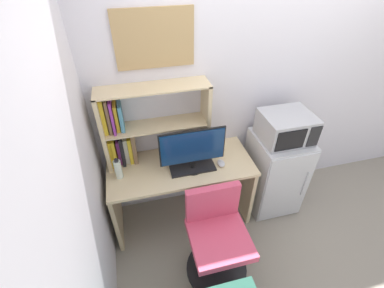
{
  "coord_description": "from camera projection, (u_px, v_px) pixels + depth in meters",
  "views": [
    {
      "loc": [
        -1.23,
        -2.1,
        2.42
      ],
      "look_at": [
        -0.78,
        -0.32,
        1.0
      ],
      "focal_mm": 25.06,
      "sensor_mm": 36.0,
      "label": 1
    }
  ],
  "objects": [
    {
      "name": "wall_back",
      "position": [
        300.0,
        81.0,
        2.62
      ],
      "size": [
        6.4,
        0.04,
        2.6
      ],
      "primitive_type": "cube",
      "color": "silver",
      "rests_on": "ground_plane"
    },
    {
      "name": "desk",
      "position": [
        181.0,
        182.0,
        2.61
      ],
      "size": [
        1.34,
        0.59,
        0.75
      ],
      "color": "beige",
      "rests_on": "ground_plane"
    },
    {
      "name": "hutch_bookshelf",
      "position": [
        138.0,
        127.0,
        2.33
      ],
      "size": [
        0.93,
        0.24,
        0.73
      ],
      "color": "beige",
      "rests_on": "desk"
    },
    {
      "name": "monitor",
      "position": [
        193.0,
        149.0,
        2.3
      ],
      "size": [
        0.58,
        0.18,
        0.42
      ],
      "color": "black",
      "rests_on": "desk"
    },
    {
      "name": "keyboard",
      "position": [
        193.0,
        168.0,
        2.43
      ],
      "size": [
        0.41,
        0.16,
        0.02
      ],
      "primitive_type": "cube",
      "color": "black",
      "rests_on": "desk"
    },
    {
      "name": "computer_mouse",
      "position": [
        221.0,
        163.0,
        2.47
      ],
      "size": [
        0.07,
        0.1,
        0.03
      ],
      "primitive_type": "ellipsoid",
      "color": "silver",
      "rests_on": "desk"
    },
    {
      "name": "water_bottle",
      "position": [
        118.0,
        169.0,
        2.3
      ],
      "size": [
        0.06,
        0.06,
        0.2
      ],
      "color": "silver",
      "rests_on": "desk"
    },
    {
      "name": "mini_fridge",
      "position": [
        274.0,
        172.0,
        2.84
      ],
      "size": [
        0.51,
        0.53,
        0.89
      ],
      "color": "silver",
      "rests_on": "ground_plane"
    },
    {
      "name": "microwave",
      "position": [
        286.0,
        127.0,
        2.49
      ],
      "size": [
        0.46,
        0.4,
        0.26
      ],
      "color": "#ADADB2",
      "rests_on": "mini_fridge"
    },
    {
      "name": "desk_chair",
      "position": [
        217.0,
        241.0,
        2.27
      ],
      "size": [
        0.55,
        0.55,
        0.86
      ],
      "color": "black",
      "rests_on": "ground_plane"
    },
    {
      "name": "wall_corkboard",
      "position": [
        154.0,
        39.0,
        2.02
      ],
      "size": [
        0.61,
        0.02,
        0.44
      ],
      "primitive_type": "cube",
      "color": "tan"
    }
  ]
}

